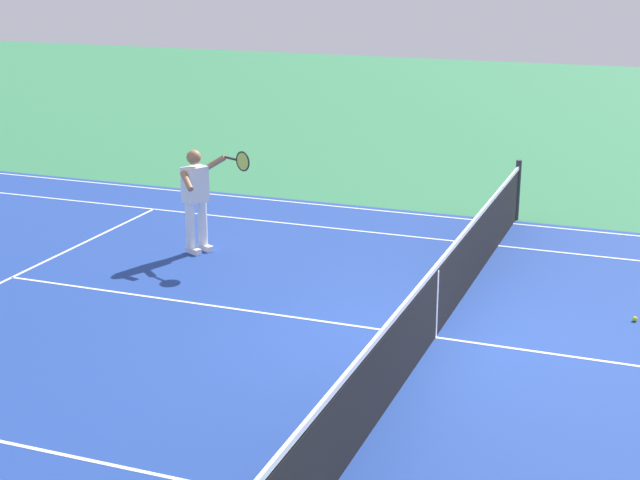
# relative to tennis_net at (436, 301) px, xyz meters

# --- Properties ---
(ground_plane) EXTENTS (60.00, 60.00, 0.00)m
(ground_plane) POSITION_rel_tennis_net_xyz_m (0.00, 0.00, -0.49)
(ground_plane) COLOR #2D7247
(court_slab) EXTENTS (24.20, 11.40, 0.00)m
(court_slab) POSITION_rel_tennis_net_xyz_m (0.00, 0.00, -0.49)
(court_slab) COLOR navy
(court_slab) RESTS_ON ground_plane
(court_line_markings) EXTENTS (23.85, 11.05, 0.01)m
(court_line_markings) POSITION_rel_tennis_net_xyz_m (0.00, 0.00, -0.49)
(court_line_markings) COLOR white
(court_line_markings) RESTS_ON ground_plane
(tennis_net) EXTENTS (0.10, 11.70, 1.08)m
(tennis_net) POSITION_rel_tennis_net_xyz_m (0.00, 0.00, 0.00)
(tennis_net) COLOR #2D2D33
(tennis_net) RESTS_ON ground_plane
(tennis_player_near) EXTENTS (1.19, 0.75, 1.70)m
(tennis_player_near) POSITION_rel_tennis_net_xyz_m (4.41, -2.11, 0.44)
(tennis_player_near) COLOR white
(tennis_player_near) RESTS_ON ground_plane
(tennis_ball) EXTENTS (0.07, 0.07, 0.07)m
(tennis_ball) POSITION_rel_tennis_net_xyz_m (-2.30, -1.46, -0.46)
(tennis_ball) COLOR #CCE01E
(tennis_ball) RESTS_ON ground_plane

